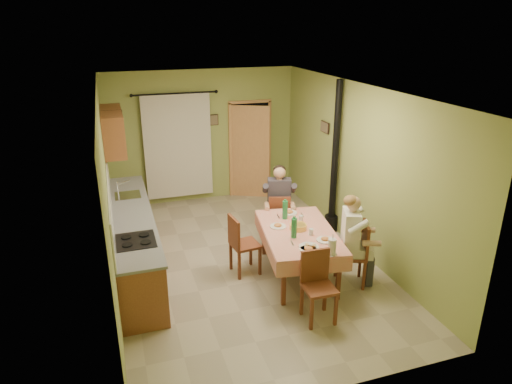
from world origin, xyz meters
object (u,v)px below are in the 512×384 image
object	(u,v)px
chair_far	(279,227)
chair_near	(318,300)
man_far	(279,196)
man_right	(353,230)
dining_table	(298,253)
chair_left	(244,256)
chair_right	(351,266)
stove_flue	(334,179)

from	to	relation	value
chair_far	chair_near	distance (m)	2.28
man_far	man_right	world-z (taller)	same
dining_table	chair_far	distance (m)	1.14
chair_left	chair_near	bearing A→B (deg)	14.71
chair_near	chair_right	bearing A→B (deg)	-140.34
dining_table	chair_far	world-z (taller)	chair_far
chair_left	man_right	bearing A→B (deg)	53.79
chair_near	man_right	distance (m)	1.22
chair_near	stove_flue	xyz separation A→B (m)	(1.42, 2.41, 0.74)
stove_flue	chair_left	bearing A→B (deg)	-154.50
chair_left	man_far	distance (m)	1.34
chair_far	chair_left	size ratio (longest dim) A/B	0.96
man_far	chair_left	bearing A→B (deg)	-119.95
man_far	stove_flue	bearing A→B (deg)	24.54
man_right	dining_table	bearing A→B (deg)	75.26
dining_table	chair_near	distance (m)	1.15
man_right	chair_left	bearing A→B (deg)	81.54
chair_near	stove_flue	distance (m)	2.89
chair_left	man_right	distance (m)	1.72
dining_table	stove_flue	size ratio (longest dim) A/B	0.68
man_far	man_right	xyz separation A→B (m)	(0.53, -1.61, 0.00)
dining_table	man_right	size ratio (longest dim) A/B	1.37
chair_far	chair_near	bearing A→B (deg)	-80.20
chair_right	man_far	distance (m)	1.80
chair_left	man_far	size ratio (longest dim) A/B	0.69
chair_left	stove_flue	size ratio (longest dim) A/B	0.34
chair_right	chair_left	distance (m)	1.64
dining_table	chair_far	xyz separation A→B (m)	(0.11, 1.13, -0.09)
stove_flue	dining_table	bearing A→B (deg)	-133.71
dining_table	chair_left	bearing A→B (deg)	165.25
dining_table	stove_flue	bearing A→B (deg)	54.96
chair_far	man_right	world-z (taller)	man_right
man_right	chair_near	bearing A→B (deg)	149.36
chair_right	chair_left	xyz separation A→B (m)	(-1.43, 0.80, -0.00)
chair_far	man_right	distance (m)	1.78
chair_near	chair_far	bearing A→B (deg)	-95.73
man_far	stove_flue	world-z (taller)	stove_flue
man_far	chair_right	bearing A→B (deg)	-53.93
chair_far	chair_near	size ratio (longest dim) A/B	0.97
chair_right	man_right	bearing A→B (deg)	90.00
dining_table	chair_left	world-z (taller)	chair_left
man_far	man_right	bearing A→B (deg)	-54.31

